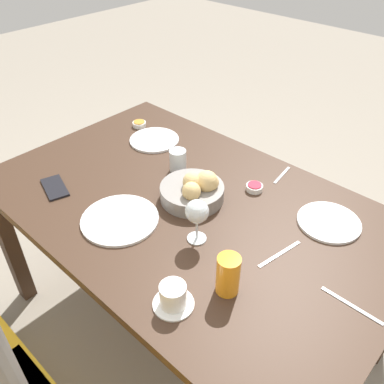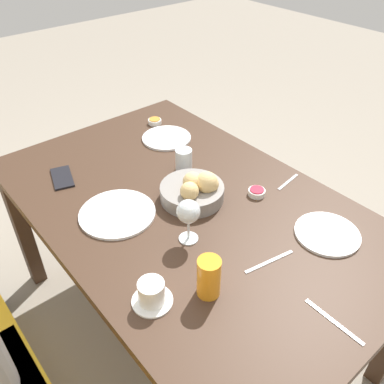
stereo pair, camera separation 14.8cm
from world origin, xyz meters
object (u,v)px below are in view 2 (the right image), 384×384
Objects in this scene: wine_glass at (188,213)px; fork_silver at (334,321)px; plate_far_center at (117,213)px; cell_phone at (62,178)px; juice_glass at (209,277)px; jam_bowl_honey at (155,121)px; jam_bowl_berry at (257,192)px; plate_near_left at (327,234)px; knife_silver at (269,262)px; coffee_cup at (152,294)px; spoon_coffee at (288,182)px; plate_near_right at (167,138)px; bread_basket at (194,190)px; water_tumbler at (184,160)px.

wine_glass is 0.51m from fork_silver.
cell_phone is at bearing 8.76° from plate_far_center.
juice_glass is 1.04m from jam_bowl_honey.
juice_glass is 0.70× the size of fork_silver.
jam_bowl_berry is 0.38× the size of cell_phone.
plate_near_left is 0.30m from jam_bowl_berry.
coffee_cup is at bearing 73.12° from knife_silver.
jam_bowl_berry is 0.57m from fork_silver.
coffee_cup is 0.49m from fork_silver.
plate_near_left is at bearing 153.72° from spoon_coffee.
jam_bowl_honey is at bearing -27.45° from juice_glass.
cell_phone is (0.71, -0.07, -0.03)m from coffee_cup.
bread_basket is at bearing 155.73° from plate_near_right.
coffee_cup reaches higher than jam_bowl_honey.
jam_bowl_honey is at bearing 8.98° from spoon_coffee.
plate_near_left is 1.01m from cell_phone.
coffee_cup is (-0.45, 0.48, -0.01)m from water_tumbler.
plate_far_center is at bearing 62.73° from jam_bowl_berry.
bread_basket is 1.42× the size of cell_phone.
juice_glass is at bearing 81.20° from knife_silver.
spoon_coffee is (-0.33, -0.26, -0.05)m from water_tumbler.
coffee_cup is (0.08, 0.14, -0.03)m from juice_glass.
juice_glass is 0.23m from knife_silver.
juice_glass reaches higher than fork_silver.
fork_silver is (-0.81, 0.15, -0.05)m from water_tumbler.
wine_glass is at bearing -61.62° from coffee_cup.
spoon_coffee is (0.12, -0.74, -0.03)m from coffee_cup.
juice_glass is at bearing -175.03° from cell_phone.
knife_silver is at bearing 164.88° from jam_bowl_honey.
jam_bowl_honey is (0.47, -0.50, 0.01)m from plate_far_center.
wine_glass is 1.34× the size of coffee_cup.
wine_glass is at bearing -164.36° from cell_phone.
water_tumbler is at bearing -122.80° from cell_phone.
plate_far_center is (-0.31, 0.45, 0.00)m from plate_near_right.
water_tumbler is 0.57× the size of cell_phone.
juice_glass is (-0.46, -0.02, 0.06)m from plate_far_center.
bread_basket is 0.20m from water_tumbler.
spoon_coffee is (-0.57, -0.16, -0.00)m from plate_near_right.
juice_glass is 0.81× the size of wine_glass.
plate_far_center is at bearing 66.96° from spoon_coffee.
plate_near_left reaches higher than spoon_coffee.
plate_far_center reaches higher than knife_silver.
plate_near_left is 2.28× the size of water_tumbler.
juice_glass is at bearing 152.55° from jam_bowl_honey.
wine_glass is (0.20, -0.09, 0.05)m from juice_glass.
jam_bowl_berry reaches higher than fork_silver.
plate_near_right is 0.55m from jam_bowl_berry.
bread_basket is at bearing -45.48° from wine_glass.
bread_basket is at bearing -54.53° from coffee_cup.
bread_basket reaches higher than jam_bowl_berry.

